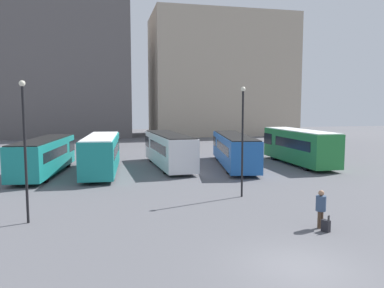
% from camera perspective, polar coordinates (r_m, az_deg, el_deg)
% --- Properties ---
extents(ground_plane, '(160.00, 160.00, 0.00)m').
position_cam_1_polar(ground_plane, '(13.84, 16.10, -17.67)').
color(ground_plane, '#56565B').
extents(building_block_left, '(21.45, 11.97, 40.16)m').
position_cam_1_polar(building_block_left, '(72.78, -18.51, 17.06)').
color(building_block_left, '#5B5656').
rests_on(building_block_left, ground_plane).
extents(building_block_right, '(26.69, 14.92, 22.66)m').
position_cam_1_polar(building_block_right, '(74.47, 4.37, 10.26)').
color(building_block_right, tan).
rests_on(building_block_right, ground_plane).
extents(bus_0, '(3.80, 11.07, 2.86)m').
position_cam_1_polar(bus_0, '(32.33, -21.54, -1.56)').
color(bus_0, '#19847F').
rests_on(bus_0, ground_plane).
extents(bus_1, '(3.18, 10.38, 3.08)m').
position_cam_1_polar(bus_1, '(31.42, -13.61, -1.32)').
color(bus_1, '#19847F').
rests_on(bus_1, ground_plane).
extents(bus_2, '(3.06, 11.38, 3.01)m').
position_cam_1_polar(bus_2, '(33.90, -3.62, -0.71)').
color(bus_2, silver).
rests_on(bus_2, ground_plane).
extents(bus_3, '(4.59, 12.71, 2.89)m').
position_cam_1_polar(bus_3, '(34.35, 6.38, -0.75)').
color(bus_3, '#1E56A3').
rests_on(bus_3, ground_plane).
extents(bus_4, '(2.68, 10.61, 3.26)m').
position_cam_1_polar(bus_4, '(36.64, 15.92, -0.23)').
color(bus_4, '#237A38').
rests_on(bus_4, ground_plane).
extents(traveler, '(0.59, 0.59, 1.73)m').
position_cam_1_polar(traveler, '(17.90, 19.04, -8.86)').
color(traveler, '#4C3828').
rests_on(traveler, ground_plane).
extents(suitcase, '(0.34, 0.41, 0.76)m').
position_cam_1_polar(suitcase, '(17.67, 19.72, -11.65)').
color(suitcase, black).
rests_on(suitcase, ground_plane).
extents(lamp_post_0, '(0.28, 0.28, 6.60)m').
position_cam_1_polar(lamp_post_0, '(22.50, 7.71, 1.55)').
color(lamp_post_0, black).
rests_on(lamp_post_0, ground_plane).
extents(lamp_post_1, '(0.28, 0.28, 6.62)m').
position_cam_1_polar(lamp_post_1, '(18.81, -24.14, 0.32)').
color(lamp_post_1, black).
rests_on(lamp_post_1, ground_plane).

